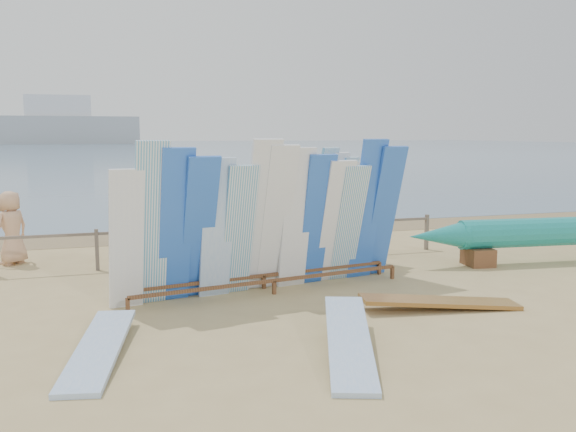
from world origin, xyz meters
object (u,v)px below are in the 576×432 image
object	(u,v)px
vendor_table	(352,254)
beach_chair_right	(247,244)
flat_board_c	(440,309)
side_surfboard_rack	(333,214)
beachgoer_6	(242,215)
beach_chair_left	(217,248)
beachgoer_2	(136,225)
flat_board_b	(349,356)
beachgoer_7	(285,213)
main_surfboard_rack	(269,224)
beachgoer_0	(11,228)
beachgoer_9	(337,203)
outrigger_canoe	(558,233)
flat_board_a	(100,356)
beachgoer_8	(332,207)
stroller	(313,232)

from	to	relation	value
vendor_table	beach_chair_right	distance (m)	3.06
flat_board_c	beach_chair_right	world-z (taller)	beach_chair_right
side_surfboard_rack	beachgoer_6	xyz separation A→B (m)	(-1.34, 2.91, -0.32)
beach_chair_left	beachgoer_2	xyz separation A→B (m)	(-1.81, 0.54, 0.56)
flat_board_b	beachgoer_7	distance (m)	8.54
main_surfboard_rack	beachgoer_0	bearing A→B (deg)	130.69
side_surfboard_rack	beachgoer_9	xyz separation A→B (m)	(2.02, 4.71, -0.33)
vendor_table	beachgoer_0	world-z (taller)	beachgoer_0
vendor_table	flat_board_c	size ratio (longest dim) A/B	0.43
beach_chair_left	beachgoer_6	bearing A→B (deg)	71.27
beach_chair_left	beachgoer_2	size ratio (longest dim) A/B	0.50
beach_chair_left	beachgoer_9	distance (m)	5.17
main_surfboard_rack	flat_board_b	bearing A→B (deg)	-97.71
beachgoer_7	beachgoer_2	size ratio (longest dim) A/B	1.03
outrigger_canoe	flat_board_a	world-z (taller)	outrigger_canoe
vendor_table	beach_chair_left	bearing A→B (deg)	157.75
beach_chair_left	beach_chair_right	distance (m)	0.82
beachgoer_8	flat_board_a	bearing A→B (deg)	-50.03
beachgoer_6	flat_board_b	bearing A→B (deg)	-18.09
flat_board_a	beachgoer_2	xyz separation A→B (m)	(0.90, 6.44, 0.80)
flat_board_a	flat_board_b	bearing A→B (deg)	-5.58
beach_chair_right	beachgoer_9	size ratio (longest dim) A/B	0.52
stroller	beachgoer_0	xyz separation A→B (m)	(-7.10, 0.27, 0.40)
stroller	beach_chair_right	bearing A→B (deg)	177.43
beachgoer_7	beachgoer_8	xyz separation A→B (m)	(1.46, 0.28, 0.07)
main_surfboard_rack	beachgoer_9	bearing A→B (deg)	48.64
flat_board_a	vendor_table	bearing A→B (deg)	46.20
flat_board_c	beachgoer_9	bearing A→B (deg)	0.11
stroller	main_surfboard_rack	bearing A→B (deg)	-129.61
flat_board_c	beach_chair_left	world-z (taller)	beach_chair_left
flat_board_b	beachgoer_6	world-z (taller)	beachgoer_6
main_surfboard_rack	vendor_table	size ratio (longest dim) A/B	5.00
flat_board_b	beachgoer_0	size ratio (longest dim) A/B	1.63
beachgoer_0	beachgoer_2	bearing A→B (deg)	131.48
vendor_table	beachgoer_0	xyz separation A→B (m)	(-7.00, 3.03, 0.45)
beach_chair_right	beach_chair_left	bearing A→B (deg)	-165.20
outrigger_canoe	flat_board_a	distance (m)	10.60
main_surfboard_rack	side_surfboard_rack	world-z (taller)	main_surfboard_rack
vendor_table	beachgoer_7	world-z (taller)	beachgoer_7
flat_board_a	beachgoer_8	world-z (taller)	beachgoer_8
beachgoer_7	beachgoer_6	xyz separation A→B (m)	(-1.26, -0.35, 0.04)
side_surfboard_rack	flat_board_b	distance (m)	5.49
vendor_table	beach_chair_right	xyz separation A→B (m)	(-1.68, 2.55, -0.12)
beach_chair_right	vendor_table	bearing A→B (deg)	-58.72
beachgoer_6	flat_board_a	bearing A→B (deg)	-42.17
flat_board_c	beachgoer_6	distance (m)	6.76
outrigger_canoe	flat_board_c	distance (m)	5.33
main_surfboard_rack	beach_chair_right	world-z (taller)	main_surfboard_rack
beach_chair_right	main_surfboard_rack	bearing A→B (deg)	-99.08
beachgoer_6	beachgoer_0	world-z (taller)	beachgoer_6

